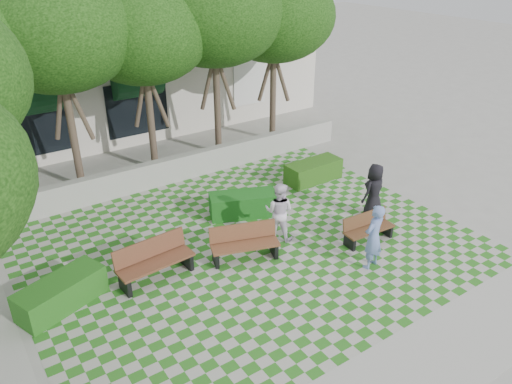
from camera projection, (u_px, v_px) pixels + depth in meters
ground at (272, 264)px, 13.44m from camera, size 90.00×90.00×0.00m
lawn at (251, 247)px, 14.17m from camera, size 12.00×12.00×0.00m
sidewalk_south at (409, 377)px, 9.97m from camera, size 16.00×2.00×0.01m
retaining_wall at (171, 170)px, 17.81m from camera, size 15.00×0.36×0.90m
bench_east at (368, 228)px, 14.32m from camera, size 1.60×0.62×0.83m
bench_mid at (244, 243)px, 13.48m from camera, size 1.94×1.16×0.97m
bench_west at (154, 261)px, 12.68m from camera, size 2.03×0.81×1.04m
hedge_east at (313, 171)px, 17.92m from camera, size 2.10×0.87×0.73m
hedge_midright at (243, 204)px, 15.68m from camera, size 2.24×1.56×0.73m
hedge_west at (61, 293)px, 11.75m from camera, size 2.24×1.50×0.73m
person_blue at (373, 237)px, 12.93m from camera, size 0.74×0.56×1.83m
person_dark at (374, 191)px, 15.39m from camera, size 0.92×0.67×1.75m
person_white at (279, 212)px, 14.21m from camera, size 1.05×1.08×1.76m
tree_row at (104, 40)px, 14.55m from camera, size 17.70×13.40×7.41m
building at (112, 67)px, 23.15m from camera, size 18.00×8.92×5.15m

